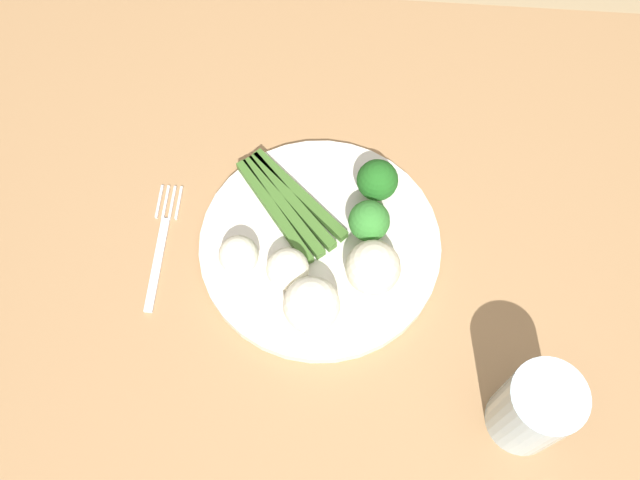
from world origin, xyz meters
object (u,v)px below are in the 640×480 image
at_px(cauliflower_mid, 377,268).
at_px(cauliflower_front_left, 311,305).
at_px(broccoli_near_center, 369,221).
at_px(water_glass, 534,409).
at_px(asparagus_bundle, 287,203).
at_px(fork, 161,244).
at_px(dining_table, 366,304).
at_px(cauliflower_edge, 239,255).
at_px(cauliflower_outer_edge, 288,269).
at_px(broccoli_front, 376,180).
at_px(plate, 320,245).

height_order(cauliflower_mid, cauliflower_front_left, same).
height_order(broccoli_near_center, water_glass, water_glass).
distance_m(asparagus_bundle, water_glass, 0.36).
bearing_deg(fork, water_glass, -112.89).
distance_m(dining_table, asparagus_bundle, 0.18).
distance_m(dining_table, fork, 0.27).
xyz_separation_m(cauliflower_mid, water_glass, (0.16, -0.14, 0.01)).
bearing_deg(dining_table, cauliflower_edge, -177.24).
bearing_deg(cauliflower_outer_edge, broccoli_front, 51.28).
bearing_deg(asparagus_bundle, broccoli_near_center, 31.16).
bearing_deg(cauliflower_front_left, fork, 157.08).
xyz_separation_m(cauliflower_outer_edge, cauliflower_mid, (0.10, 0.01, 0.01)).
bearing_deg(fork, cauliflower_front_left, -113.08).
height_order(broccoli_front, cauliflower_front_left, cauliflower_front_left).
distance_m(dining_table, cauliflower_front_left, 0.18).
height_order(plate, broccoli_front, broccoli_front).
distance_m(cauliflower_mid, cauliflower_front_left, 0.08).
relative_size(plate, fork, 1.71).
height_order(dining_table, cauliflower_front_left, cauliflower_front_left).
bearing_deg(broccoli_near_center, asparagus_bundle, 162.26).
height_order(asparagus_bundle, cauliflower_edge, cauliflower_edge).
height_order(dining_table, fork, fork).
distance_m(cauliflower_front_left, cauliflower_edge, 0.10).
distance_m(cauliflower_mid, fork, 0.26).
xyz_separation_m(plate, cauliflower_edge, (-0.09, -0.03, 0.03)).
xyz_separation_m(cauliflower_mid, fork, (-0.25, 0.03, -0.04)).
distance_m(dining_table, cauliflower_edge, 0.21).
xyz_separation_m(dining_table, asparagus_bundle, (-0.10, 0.07, 0.13)).
bearing_deg(broccoli_near_center, cauliflower_outer_edge, -144.76).
relative_size(dining_table, broccoli_front, 24.25).
xyz_separation_m(dining_table, water_glass, (0.17, -0.16, 0.16)).
distance_m(broccoli_near_center, water_glass, 0.26).
height_order(broccoli_front, fork, broccoli_front).
xyz_separation_m(cauliflower_mid, cauliflower_edge, (-0.15, 0.01, -0.01)).
xyz_separation_m(cauliflower_front_left, water_glass, (0.23, -0.10, 0.01)).
bearing_deg(asparagus_bundle, fork, -109.87).
bearing_deg(asparagus_bundle, plate, 2.30).
bearing_deg(plate, broccoli_front, 48.47).
bearing_deg(broccoli_near_center, cauliflower_front_left, -118.62).
bearing_deg(asparagus_bundle, water_glass, 8.36).
relative_size(broccoli_front, cauliflower_mid, 0.97).
height_order(cauliflower_outer_edge, water_glass, water_glass).
relative_size(plate, water_glass, 2.54).
xyz_separation_m(plate, broccoli_near_center, (0.05, 0.01, 0.04)).
bearing_deg(dining_table, fork, 176.46).
bearing_deg(asparagus_bundle, cauliflower_outer_edge, -34.70).
bearing_deg(dining_table, cauliflower_front_left, -135.30).
relative_size(broccoli_front, broccoli_near_center, 1.03).
bearing_deg(plate, water_glass, -39.25).
relative_size(dining_table, asparagus_bundle, 9.71).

